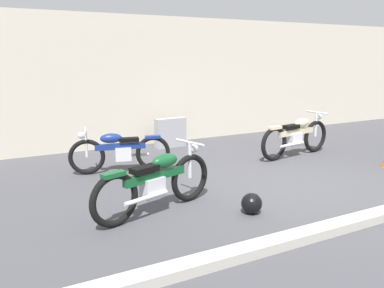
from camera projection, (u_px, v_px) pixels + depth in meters
name	position (u px, v px, depth m)	size (l,w,h in m)	color
ground_plane	(300.00, 186.00, 6.73)	(40.00, 40.00, 0.00)	#47474C
building_wall	(184.00, 80.00, 10.25)	(18.00, 0.30, 3.15)	beige
curb_strip	(381.00, 214.00, 5.36)	(18.00, 0.24, 0.12)	#B7B2A8
stone_marker	(171.00, 133.00, 9.56)	(0.79, 0.20, 0.71)	#9E9EA3
helmet	(252.00, 203.00, 5.52)	(0.30, 0.30, 0.30)	black
motorcycle_blue	(120.00, 151.00, 7.46)	(1.90, 0.66, 0.87)	black
motorcycle_cream	(296.00, 136.00, 8.66)	(2.10, 0.62, 0.95)	black
motorcycle_green	(156.00, 182.00, 5.50)	(2.03, 0.83, 0.94)	black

